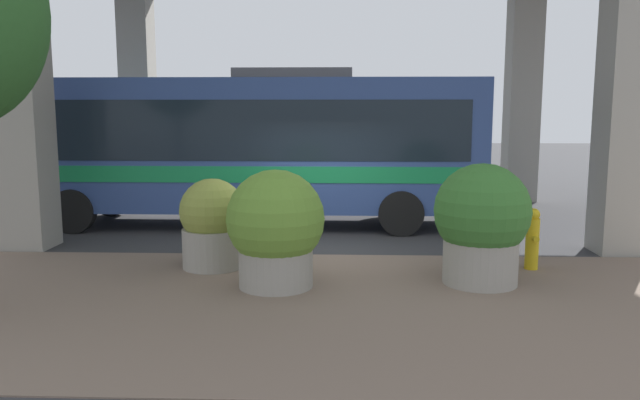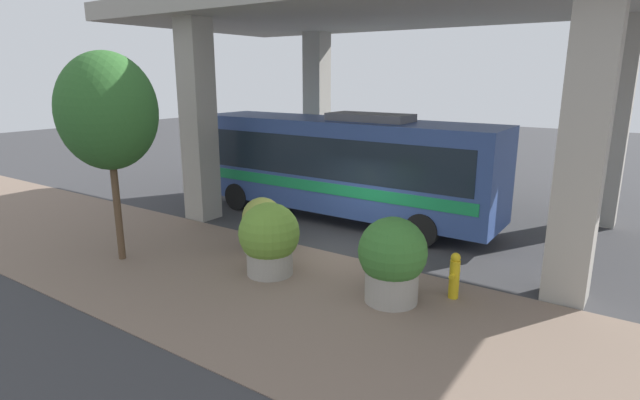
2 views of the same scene
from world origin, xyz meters
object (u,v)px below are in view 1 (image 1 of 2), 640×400
at_px(bus, 248,142).
at_px(planter_front, 213,224).
at_px(planter_back, 276,229).
at_px(fire_hydrant, 532,239).
at_px(planter_middle, 482,223).

distance_m(bus, planter_front, 4.29).
height_order(planter_front, planter_back, planter_back).
bearing_deg(fire_hydrant, planter_front, 90.78).
xyz_separation_m(planter_middle, planter_back, (-0.31, 3.21, -0.05)).
bearing_deg(planter_front, fire_hydrant, -89.22).
bearing_deg(planter_back, fire_hydrant, -73.93).
xyz_separation_m(bus, planter_front, (-4.12, 0.01, -1.21)).
distance_m(fire_hydrant, planter_front, 5.52).
bearing_deg(bus, planter_back, -167.06).
bearing_deg(planter_front, bus, -0.18).
height_order(bus, planter_middle, bus).
relative_size(bus, fire_hydrant, 10.01).
relative_size(bus, planter_front, 6.86).
bearing_deg(planter_middle, planter_front, 79.08).
distance_m(bus, planter_back, 5.52).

